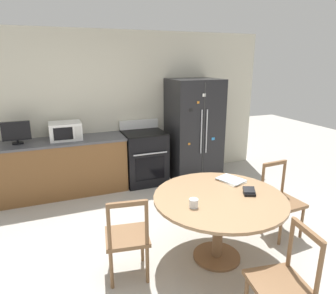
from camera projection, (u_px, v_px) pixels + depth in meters
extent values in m
plane|color=#B2ADA3|center=(191.00, 257.00, 3.33)|extent=(14.00, 14.00, 0.00)
cube|color=beige|center=(128.00, 107.00, 5.33)|extent=(5.20, 0.10, 2.60)
cube|color=brown|center=(63.00, 168.00, 4.83)|extent=(2.00, 0.62, 0.86)
cube|color=#4C4C51|center=(60.00, 141.00, 4.70)|extent=(2.02, 0.64, 0.03)
cube|color=black|center=(194.00, 129.00, 5.43)|extent=(0.87, 0.76, 1.80)
cube|color=#333333|center=(204.00, 134.00, 5.09)|extent=(0.01, 0.01, 1.73)
cylinder|color=silver|center=(201.00, 132.00, 5.05)|extent=(0.02, 0.02, 0.76)
cylinder|color=silver|center=(207.00, 131.00, 5.08)|extent=(0.02, 0.02, 0.76)
cube|color=#338CD8|center=(213.00, 139.00, 5.18)|extent=(0.06, 0.01, 0.05)
cube|color=black|center=(191.00, 110.00, 4.88)|extent=(0.06, 0.01, 0.05)
cube|color=orange|center=(198.00, 102.00, 4.89)|extent=(0.05, 0.02, 0.04)
cube|color=orange|center=(189.00, 144.00, 5.03)|extent=(0.04, 0.01, 0.03)
cube|color=white|center=(204.00, 95.00, 4.90)|extent=(0.07, 0.02, 0.05)
cube|color=black|center=(144.00, 158.00, 5.28)|extent=(0.71, 0.64, 0.90)
cube|color=black|center=(150.00, 169.00, 5.02)|extent=(0.51, 0.01, 0.40)
cylinder|color=silver|center=(150.00, 154.00, 4.92)|extent=(0.58, 0.02, 0.02)
cube|color=black|center=(144.00, 133.00, 5.15)|extent=(0.71, 0.64, 0.02)
cube|color=white|center=(139.00, 124.00, 5.39)|extent=(0.71, 0.06, 0.16)
cube|color=white|center=(65.00, 131.00, 4.73)|extent=(0.48, 0.39, 0.27)
cube|color=black|center=(63.00, 134.00, 4.54)|extent=(0.28, 0.01, 0.19)
cube|color=silver|center=(78.00, 133.00, 4.61)|extent=(0.10, 0.01, 0.20)
cylinder|color=black|center=(18.00, 143.00, 4.49)|extent=(0.16, 0.16, 0.02)
cylinder|color=black|center=(18.00, 141.00, 4.49)|extent=(0.03, 0.03, 0.04)
cube|color=black|center=(16.00, 131.00, 4.44)|extent=(0.40, 0.05, 0.28)
cylinder|color=#997551|center=(220.00, 198.00, 3.13)|extent=(1.39, 1.39, 0.03)
cylinder|color=brown|center=(218.00, 228.00, 3.23)|extent=(0.11, 0.11, 0.68)
cylinder|color=brown|center=(216.00, 256.00, 3.33)|extent=(0.52, 0.52, 0.03)
cube|color=brown|center=(279.00, 285.00, 2.32)|extent=(0.48, 0.48, 0.04)
cylinder|color=brown|center=(283.00, 290.00, 2.58)|extent=(0.04, 0.04, 0.41)
cylinder|color=brown|center=(320.00, 270.00, 2.13)|extent=(0.04, 0.04, 0.45)
cylinder|color=brown|center=(291.00, 242.00, 2.46)|extent=(0.04, 0.04, 0.45)
cube|color=brown|center=(308.00, 231.00, 2.24)|extent=(0.09, 0.35, 0.04)
cube|color=brown|center=(282.00, 203.00, 3.67)|extent=(0.44, 0.44, 0.04)
cylinder|color=brown|center=(302.00, 223.00, 3.65)|extent=(0.04, 0.04, 0.41)
cylinder|color=brown|center=(280.00, 229.00, 3.51)|extent=(0.04, 0.04, 0.41)
cylinder|color=brown|center=(281.00, 210.00, 3.95)|extent=(0.04, 0.04, 0.41)
cylinder|color=brown|center=(260.00, 216.00, 3.81)|extent=(0.04, 0.04, 0.41)
cylinder|color=brown|center=(284.00, 177.00, 3.83)|extent=(0.04, 0.04, 0.45)
cylinder|color=brown|center=(263.00, 181.00, 3.70)|extent=(0.04, 0.04, 0.45)
cube|color=brown|center=(275.00, 163.00, 3.71)|extent=(0.35, 0.05, 0.04)
cube|color=brown|center=(127.00, 236.00, 2.97)|extent=(0.48, 0.48, 0.04)
cylinder|color=brown|center=(110.00, 248.00, 3.15)|extent=(0.04, 0.04, 0.41)
cylinder|color=brown|center=(142.00, 244.00, 3.23)|extent=(0.04, 0.04, 0.41)
cylinder|color=brown|center=(111.00, 270.00, 2.83)|extent=(0.04, 0.04, 0.41)
cylinder|color=brown|center=(147.00, 264.00, 2.90)|extent=(0.04, 0.04, 0.41)
cylinder|color=brown|center=(109.00, 227.00, 2.68)|extent=(0.04, 0.04, 0.45)
cylinder|color=brown|center=(147.00, 222.00, 2.76)|extent=(0.04, 0.04, 0.45)
cube|color=brown|center=(127.00, 204.00, 2.66)|extent=(0.35, 0.09, 0.04)
cylinder|color=silver|center=(194.00, 203.00, 2.89)|extent=(0.09, 0.09, 0.09)
cylinder|color=#4C8C59|center=(194.00, 205.00, 2.89)|extent=(0.08, 0.08, 0.05)
cube|color=black|center=(249.00, 194.00, 3.16)|extent=(0.15, 0.14, 0.03)
cube|color=black|center=(249.00, 190.00, 3.18)|extent=(0.15, 0.14, 0.06)
cube|color=white|center=(231.00, 181.00, 3.53)|extent=(0.28, 0.34, 0.01)
cube|color=beige|center=(231.00, 180.00, 3.53)|extent=(0.30, 0.35, 0.01)
cube|color=silver|center=(231.00, 179.00, 3.53)|extent=(0.31, 0.36, 0.01)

